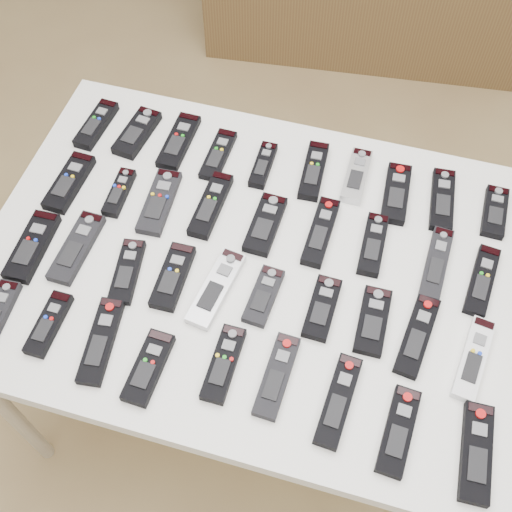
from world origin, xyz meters
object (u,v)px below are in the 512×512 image
(remote_6, at_px, (356,176))
(remote_11, at_px, (119,193))
(table, at_px, (256,274))
(remote_26, at_px, (373,321))
(remote_15, at_px, (321,232))
(remote_21, at_px, (127,271))
(remote_22, at_px, (173,277))
(remote_23, at_px, (216,288))
(remote_3, at_px, (218,155))
(remote_9, at_px, (495,212))
(remote_20, at_px, (77,248))
(remote_33, at_px, (224,364))
(remote_19, at_px, (32,246))
(remote_36, at_px, (398,431))
(remote_25, at_px, (322,308))
(remote_31, at_px, (101,341))
(remote_12, at_px, (159,202))
(remote_35, at_px, (338,401))
(remote_18, at_px, (482,281))
(remote_28, at_px, (473,359))
(remote_4, at_px, (263,165))
(remote_8, at_px, (442,200))
(remote_7, at_px, (396,194))
(remote_30, at_px, (49,324))
(remote_17, at_px, (436,264))
(remote_34, at_px, (277,376))
(remote_5, at_px, (314,171))
(remote_1, at_px, (137,133))
(remote_27, at_px, (417,336))
(remote_0, at_px, (96,125))
(remote_16, at_px, (373,245))
(remote_37, at_px, (476,453))
(remote_10, at_px, (69,182))
(remote_2, at_px, (179,141))
(remote_14, at_px, (265,224))
(remote_32, at_px, (148,367))

(remote_6, bearing_deg, remote_11, -158.79)
(table, relative_size, remote_26, 7.98)
(remote_15, relative_size, remote_21, 1.16)
(remote_22, height_order, remote_23, remote_22)
(remote_3, height_order, remote_21, remote_21)
(remote_9, height_order, remote_22, remote_22)
(remote_20, relative_size, remote_33, 1.14)
(remote_19, relative_size, remote_36, 1.05)
(remote_25, xyz_separation_m, remote_33, (-0.16, -0.18, 0.00))
(remote_21, height_order, remote_31, same)
(remote_11, distance_m, remote_36, 0.84)
(remote_12, bearing_deg, remote_6, 21.90)
(remote_20, xyz_separation_m, remote_35, (0.65, -0.19, 0.00))
(remote_21, relative_size, remote_22, 0.98)
(remote_18, distance_m, remote_28, 0.19)
(remote_4, relative_size, remote_8, 0.77)
(table, height_order, remote_3, remote_3)
(remote_7, bearing_deg, remote_22, -142.83)
(remote_3, relative_size, remote_23, 0.82)
(remote_30, height_order, remote_35, remote_35)
(remote_17, xyz_separation_m, remote_34, (-0.28, -0.36, 0.00))
(remote_3, height_order, remote_31, remote_31)
(remote_8, bearing_deg, remote_4, 177.55)
(remote_5, height_order, remote_7, same)
(remote_1, bearing_deg, remote_27, -19.02)
(remote_0, height_order, remote_36, remote_0)
(remote_19, xyz_separation_m, remote_20, (0.10, 0.03, -0.00))
(remote_9, bearing_deg, remote_16, -145.46)
(remote_4, relative_size, remote_18, 0.76)
(remote_37, bearing_deg, remote_0, 148.38)
(remote_16, bearing_deg, remote_15, 178.25)
(remote_10, bearing_deg, remote_21, -38.28)
(remote_8, bearing_deg, remote_12, -167.72)
(remote_19, bearing_deg, remote_25, 0.41)
(remote_16, bearing_deg, remote_7, 79.42)
(remote_0, relative_size, remote_36, 0.93)
(remote_12, height_order, remote_35, remote_35)
(remote_6, height_order, remote_20, remote_6)
(remote_4, xyz_separation_m, remote_27, (0.43, -0.36, -0.00))
(remote_2, height_order, remote_18, remote_2)
(remote_14, height_order, remote_15, remote_15)
(remote_32, bearing_deg, remote_15, 60.43)
(remote_27, xyz_separation_m, remote_36, (-0.01, -0.21, 0.00))
(remote_26, relative_size, remote_35, 0.82)
(remote_12, relative_size, remote_20, 0.99)
(remote_6, height_order, remote_36, remote_6)
(remote_27, bearing_deg, table, 174.00)
(remote_8, relative_size, remote_30, 1.20)
(remote_7, height_order, remote_33, same)
(remote_31, xyz_separation_m, remote_32, (0.12, -0.03, 0.00))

